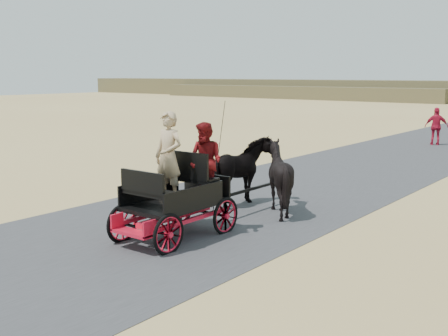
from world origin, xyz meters
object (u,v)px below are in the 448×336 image
Objects in this scene: horse_right at (279,177)px; pedestrian at (436,126)px; carriage at (175,220)px; horse_left at (241,172)px.

horse_right is 0.98× the size of pedestrian.
carriage is at bearing 79.61° from horse_right.
pedestrian is at bearing 91.69° from carriage.
pedestrian reaches higher than carriage.
horse_right is 15.22m from pedestrian.
horse_left is 1.16× the size of pedestrian.
carriage is 1.20× the size of horse_left.
carriage is 18.19m from pedestrian.
horse_left is 15.18m from pedestrian.
carriage is 3.09m from horse_right.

